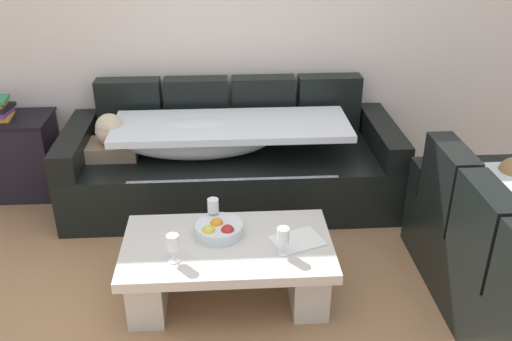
% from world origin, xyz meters
% --- Properties ---
extents(back_wall, '(9.00, 0.10, 2.70)m').
position_xyz_m(back_wall, '(0.00, 2.15, 1.35)').
color(back_wall, silver).
rests_on(back_wall, ground_plane).
extents(couch_along_wall, '(2.46, 0.92, 0.88)m').
position_xyz_m(couch_along_wall, '(0.04, 1.63, 0.33)').
color(couch_along_wall, black).
rests_on(couch_along_wall, ground_plane).
extents(coffee_table, '(1.20, 0.68, 0.38)m').
position_xyz_m(coffee_table, '(0.03, 0.45, 0.24)').
color(coffee_table, beige).
rests_on(coffee_table, ground_plane).
extents(fruit_bowl, '(0.28, 0.28, 0.10)m').
position_xyz_m(fruit_bowl, '(-0.02, 0.54, 0.42)').
color(fruit_bowl, silver).
rests_on(fruit_bowl, coffee_table).
extents(wine_glass_near_left, '(0.07, 0.07, 0.17)m').
position_xyz_m(wine_glass_near_left, '(-0.26, 0.30, 0.50)').
color(wine_glass_near_left, silver).
rests_on(wine_glass_near_left, coffee_table).
extents(wine_glass_near_right, '(0.07, 0.07, 0.17)m').
position_xyz_m(wine_glass_near_right, '(0.33, 0.33, 0.50)').
color(wine_glass_near_right, silver).
rests_on(wine_glass_near_right, coffee_table).
extents(wine_glass_far_back, '(0.07, 0.07, 0.17)m').
position_xyz_m(wine_glass_far_back, '(-0.05, 0.67, 0.50)').
color(wine_glass_far_back, silver).
rests_on(wine_glass_far_back, coffee_table).
extents(open_magazine, '(0.34, 0.29, 0.01)m').
position_xyz_m(open_magazine, '(0.43, 0.45, 0.39)').
color(open_magazine, white).
rests_on(open_magazine, coffee_table).
extents(side_cabinet, '(0.72, 0.44, 0.64)m').
position_xyz_m(side_cabinet, '(-1.66, 1.85, 0.32)').
color(side_cabinet, black).
rests_on(side_cabinet, ground_plane).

